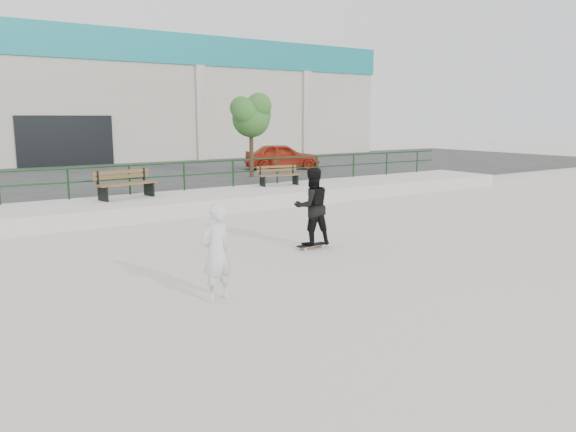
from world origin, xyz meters
TOP-DOWN VIEW (x-y plane):
  - ground at (0.00, 0.00)m, footprint 120.00×120.00m
  - ledge at (0.00, 9.50)m, footprint 30.00×3.00m
  - parking_strip at (0.00, 18.00)m, footprint 60.00×14.00m
  - railing at (-0.00, 10.80)m, footprint 28.00×0.06m
  - commercial_building at (-0.00, 31.99)m, footprint 44.20×16.33m
  - bench_left at (-1.40, 10.04)m, footprint 2.08×0.98m
  - bench_right at (4.66, 10.19)m, footprint 1.73×0.75m
  - tree at (5.40, 13.46)m, footprint 2.05×1.82m
  - red_car at (8.66, 15.94)m, footprint 4.10×2.93m
  - skateboard at (0.65, 2.63)m, footprint 0.79×0.23m
  - standing_skater at (0.65, 2.63)m, footprint 1.02×0.87m
  - seated_skater at (-3.02, 0.42)m, footprint 0.70×0.55m

SIDE VIEW (x-z plane):
  - ground at x=0.00m, z-range 0.00..0.00m
  - skateboard at x=0.65m, z-range 0.03..0.12m
  - ledge at x=0.00m, z-range 0.00..0.50m
  - parking_strip at x=0.00m, z-range 0.00..0.50m
  - seated_skater at x=-3.02m, z-range 0.00..1.69m
  - bench_right at x=4.66m, z-range 0.50..1.27m
  - bench_left at x=-1.40m, z-range 0.50..1.42m
  - standing_skater at x=0.65m, z-range 0.09..1.94m
  - red_car at x=8.66m, z-range 0.50..1.80m
  - railing at x=0.00m, z-range 0.73..1.76m
  - tree at x=5.40m, z-range 1.41..5.06m
  - commercial_building at x=0.00m, z-range 0.58..8.58m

